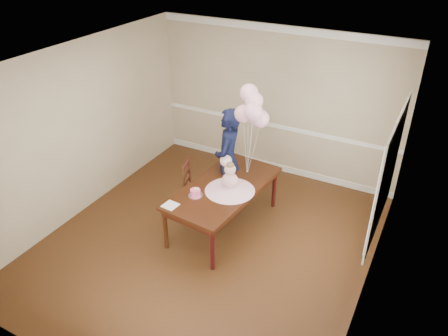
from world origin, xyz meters
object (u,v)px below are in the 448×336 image
birthday_cake (195,193)px  woman (228,161)px  dining_chair_seat (198,190)px  dining_table_top (223,187)px

birthday_cake → woman: 0.92m
birthday_cake → dining_chair_seat: 0.76m
dining_chair_seat → dining_table_top: bearing=-32.6°
dining_table_top → woman: 0.55m
dining_table_top → birthday_cake: size_ratio=13.33×
dining_chair_seat → birthday_cake: bearing=-77.7°
birthday_cake → woman: size_ratio=0.08×
birthday_cake → woman: bearing=86.4°
dining_table_top → dining_chair_seat: size_ratio=4.90×
birthday_cake → woman: (0.06, 0.91, 0.09)m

